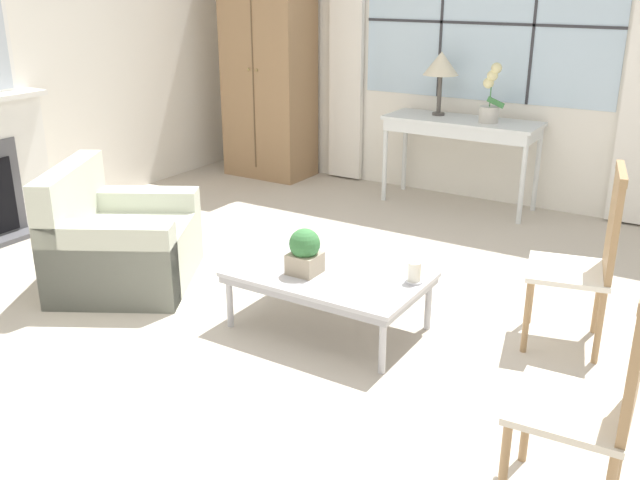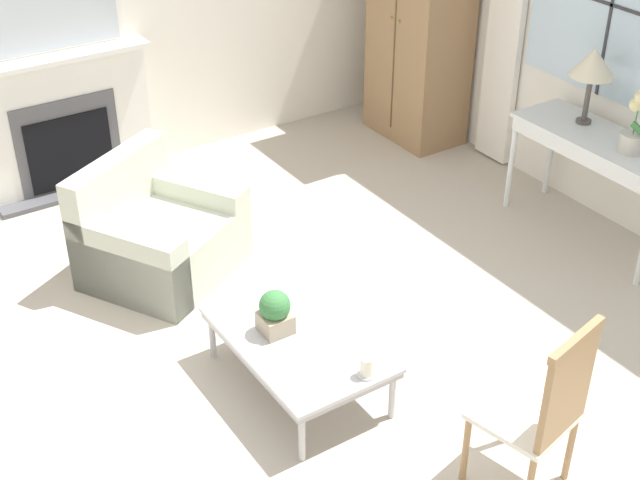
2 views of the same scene
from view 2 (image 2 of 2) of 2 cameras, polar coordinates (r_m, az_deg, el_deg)
ground_plane at (r=5.53m, az=-2.11°, el=-7.84°), size 14.00×14.00×0.00m
fireplace at (r=7.40m, az=-16.30°, el=7.85°), size 0.34×1.51×1.99m
armoire at (r=7.92m, az=6.47°, el=14.42°), size 0.94×0.60×2.32m
console_table at (r=6.71m, az=17.62°, el=5.59°), size 1.38×0.51×0.80m
table_lamp at (r=6.70m, az=17.09°, el=10.72°), size 0.32×0.32×0.57m
potted_orchid at (r=6.44m, az=19.52°, el=6.91°), size 0.22×0.17×0.51m
armchair_upholstered at (r=6.28m, az=-10.28°, el=0.16°), size 1.22×1.26×0.83m
side_chair_wooden at (r=4.51m, az=14.22°, el=-10.18°), size 0.53×0.53×1.05m
coffee_table at (r=5.16m, az=-1.42°, el=-6.55°), size 1.13×0.70×0.36m
potted_plant_small at (r=5.10m, az=-2.90°, el=-4.63°), size 0.18×0.18×0.27m
pillar_candle at (r=4.85m, az=3.01°, el=-8.14°), size 0.10×0.10×0.13m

